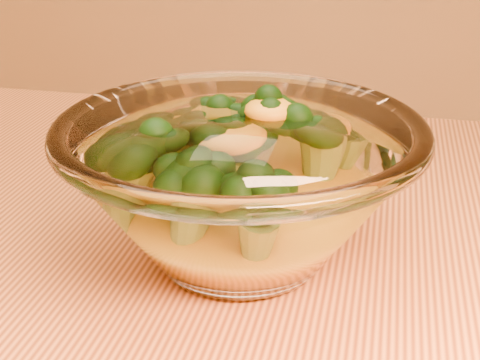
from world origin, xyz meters
TOP-DOWN VIEW (x-y plane):
  - glass_bowl at (-0.10, 0.06)m, footprint 0.24×0.24m
  - cheese_sauce at (-0.10, 0.06)m, footprint 0.14×0.14m
  - broccoli_heap at (-0.11, 0.07)m, footprint 0.15×0.15m

SIDE VIEW (x-z plane):
  - cheese_sauce at x=-0.10m, z-range 0.76..0.80m
  - glass_bowl at x=-0.10m, z-range 0.75..0.86m
  - broccoli_heap at x=-0.11m, z-range 0.78..0.86m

